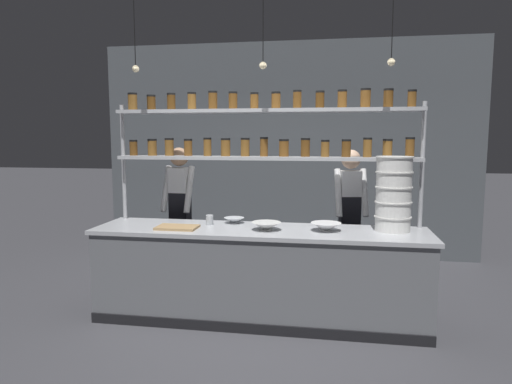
{
  "coord_description": "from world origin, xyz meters",
  "views": [
    {
      "loc": [
        0.7,
        -4.35,
        1.82
      ],
      "look_at": [
        -0.07,
        0.2,
        1.26
      ],
      "focal_mm": 32.0,
      "sensor_mm": 36.0,
      "label": 1
    }
  ],
  "objects_px": {
    "prep_bowl_near_left": "(266,226)",
    "chef_center": "(350,213)",
    "cutting_board": "(177,227)",
    "prep_bowl_center_front": "(326,227)",
    "spice_shelf_unit": "(265,136)",
    "serving_cup_front": "(210,220)",
    "prep_bowl_center_back": "(234,220)",
    "chef_left": "(180,208)",
    "container_stack": "(393,194)"
  },
  "relations": [
    {
      "from": "prep_bowl_near_left",
      "to": "spice_shelf_unit",
      "type": "bearing_deg",
      "value": 100.88
    },
    {
      "from": "serving_cup_front",
      "to": "prep_bowl_near_left",
      "type": "bearing_deg",
      "value": -15.95
    },
    {
      "from": "chef_left",
      "to": "container_stack",
      "type": "relative_size",
      "value": 2.37
    },
    {
      "from": "prep_bowl_center_back",
      "to": "cutting_board",
      "type": "bearing_deg",
      "value": -142.88
    },
    {
      "from": "chef_center",
      "to": "cutting_board",
      "type": "distance_m",
      "value": 1.95
    },
    {
      "from": "cutting_board",
      "to": "chef_left",
      "type": "bearing_deg",
      "value": 107.24
    },
    {
      "from": "chef_center",
      "to": "serving_cup_front",
      "type": "xyz_separation_m",
      "value": [
        -1.44,
        -0.7,
        0.0
      ]
    },
    {
      "from": "container_stack",
      "to": "prep_bowl_center_back",
      "type": "relative_size",
      "value": 3.36
    },
    {
      "from": "cutting_board",
      "to": "chef_center",
      "type": "bearing_deg",
      "value": 29.05
    },
    {
      "from": "spice_shelf_unit",
      "to": "container_stack",
      "type": "height_order",
      "value": "spice_shelf_unit"
    },
    {
      "from": "container_stack",
      "to": "cutting_board",
      "type": "relative_size",
      "value": 1.79
    },
    {
      "from": "container_stack",
      "to": "serving_cup_front",
      "type": "xyz_separation_m",
      "value": [
        -1.82,
        0.0,
        -0.31
      ]
    },
    {
      "from": "container_stack",
      "to": "prep_bowl_center_front",
      "type": "relative_size",
      "value": 2.44
    },
    {
      "from": "prep_bowl_near_left",
      "to": "prep_bowl_center_back",
      "type": "height_order",
      "value": "prep_bowl_near_left"
    },
    {
      "from": "spice_shelf_unit",
      "to": "prep_bowl_center_front",
      "type": "xyz_separation_m",
      "value": [
        0.65,
        -0.32,
        -0.86
      ]
    },
    {
      "from": "cutting_board",
      "to": "prep_bowl_near_left",
      "type": "distance_m",
      "value": 0.88
    },
    {
      "from": "prep_bowl_near_left",
      "to": "chef_center",
      "type": "bearing_deg",
      "value": 46.8
    },
    {
      "from": "prep_bowl_center_front",
      "to": "spice_shelf_unit",
      "type": "bearing_deg",
      "value": 153.33
    },
    {
      "from": "cutting_board",
      "to": "prep_bowl_center_front",
      "type": "distance_m",
      "value": 1.45
    },
    {
      "from": "prep_bowl_near_left",
      "to": "serving_cup_front",
      "type": "bearing_deg",
      "value": 164.05
    },
    {
      "from": "serving_cup_front",
      "to": "chef_left",
      "type": "bearing_deg",
      "value": 130.86
    },
    {
      "from": "container_stack",
      "to": "prep_bowl_center_front",
      "type": "xyz_separation_m",
      "value": [
        -0.63,
        -0.12,
        -0.32
      ]
    },
    {
      "from": "chef_left",
      "to": "cutting_board",
      "type": "height_order",
      "value": "chef_left"
    },
    {
      "from": "chef_left",
      "to": "serving_cup_front",
      "type": "height_order",
      "value": "chef_left"
    },
    {
      "from": "spice_shelf_unit",
      "to": "serving_cup_front",
      "type": "relative_size",
      "value": 31.48
    },
    {
      "from": "chef_left",
      "to": "serving_cup_front",
      "type": "bearing_deg",
      "value": -44.03
    },
    {
      "from": "chef_center",
      "to": "prep_bowl_center_back",
      "type": "height_order",
      "value": "chef_center"
    },
    {
      "from": "prep_bowl_center_front",
      "to": "prep_bowl_center_back",
      "type": "bearing_deg",
      "value": 165.5
    },
    {
      "from": "cutting_board",
      "to": "prep_bowl_near_left",
      "type": "bearing_deg",
      "value": 4.41
    },
    {
      "from": "chef_left",
      "to": "prep_bowl_center_back",
      "type": "distance_m",
      "value": 0.9
    },
    {
      "from": "cutting_board",
      "to": "prep_bowl_near_left",
      "type": "height_order",
      "value": "prep_bowl_near_left"
    },
    {
      "from": "spice_shelf_unit",
      "to": "serving_cup_front",
      "type": "distance_m",
      "value": 1.03
    },
    {
      "from": "container_stack",
      "to": "prep_bowl_near_left",
      "type": "relative_size",
      "value": 2.48
    },
    {
      "from": "serving_cup_front",
      "to": "cutting_board",
      "type": "bearing_deg",
      "value": -137.09
    },
    {
      "from": "chef_left",
      "to": "prep_bowl_center_front",
      "type": "relative_size",
      "value": 5.79
    },
    {
      "from": "spice_shelf_unit",
      "to": "prep_bowl_center_back",
      "type": "relative_size",
      "value": 14.89
    },
    {
      "from": "chef_left",
      "to": "prep_bowl_center_back",
      "type": "xyz_separation_m",
      "value": [
        0.76,
        -0.48,
        -0.03
      ]
    },
    {
      "from": "cutting_board",
      "to": "prep_bowl_center_front",
      "type": "height_order",
      "value": "prep_bowl_center_front"
    },
    {
      "from": "prep_bowl_center_front",
      "to": "serving_cup_front",
      "type": "bearing_deg",
      "value": 174.33
    },
    {
      "from": "spice_shelf_unit",
      "to": "chef_left",
      "type": "distance_m",
      "value": 1.42
    },
    {
      "from": "chef_center",
      "to": "prep_bowl_near_left",
      "type": "height_order",
      "value": "chef_center"
    },
    {
      "from": "prep_bowl_near_left",
      "to": "chef_left",
      "type": "bearing_deg",
      "value": 145.52
    },
    {
      "from": "prep_bowl_center_front",
      "to": "serving_cup_front",
      "type": "relative_size",
      "value": 2.91
    },
    {
      "from": "container_stack",
      "to": "serving_cup_front",
      "type": "distance_m",
      "value": 1.84
    },
    {
      "from": "chef_left",
      "to": "chef_center",
      "type": "xyz_separation_m",
      "value": [
        1.97,
        0.09,
        -0.01
      ]
    },
    {
      "from": "prep_bowl_center_front",
      "to": "prep_bowl_center_back",
      "type": "distance_m",
      "value": 0.99
    },
    {
      "from": "spice_shelf_unit",
      "to": "prep_bowl_center_back",
      "type": "xyz_separation_m",
      "value": [
        -0.31,
        -0.08,
        -0.88
      ]
    },
    {
      "from": "chef_center",
      "to": "chef_left",
      "type": "bearing_deg",
      "value": 172.64
    },
    {
      "from": "prep_bowl_center_front",
      "to": "cutting_board",
      "type": "bearing_deg",
      "value": -175.05
    },
    {
      "from": "chef_center",
      "to": "prep_bowl_center_back",
      "type": "distance_m",
      "value": 1.34
    }
  ]
}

